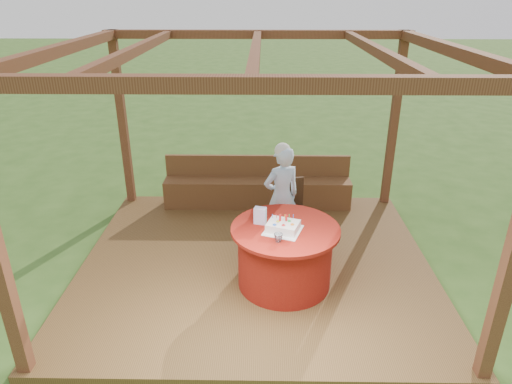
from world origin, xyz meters
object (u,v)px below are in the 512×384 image
(elderly_woman, at_px, (281,195))
(chair, at_px, (290,207))
(drinking_glass, at_px, (278,238))
(table, at_px, (285,255))
(birthday_cake, at_px, (283,226))
(gift_bag, at_px, (260,216))
(bench, at_px, (257,190))

(elderly_woman, bearing_deg, chair, 51.20)
(chair, bearing_deg, drinking_glass, -98.66)
(table, bearing_deg, birthday_cake, -113.66)
(gift_bag, bearing_deg, chair, 80.15)
(table, height_order, drinking_glass, drinking_glass)
(elderly_woman, xyz_separation_m, gift_bag, (-0.28, -0.84, 0.12))
(table, distance_m, chair, 1.12)
(table, distance_m, elderly_woman, 1.01)
(birthday_cake, relative_size, gift_bag, 2.52)
(bench, xyz_separation_m, gift_bag, (0.06, -2.09, 0.59))
(chair, xyz_separation_m, elderly_woman, (-0.14, -0.17, 0.25))
(chair, distance_m, drinking_glass, 1.48)
(chair, relative_size, birthday_cake, 1.75)
(table, xyz_separation_m, chair, (0.13, 1.11, 0.10))
(bench, relative_size, elderly_woman, 2.04)
(elderly_woman, height_order, drinking_glass, elderly_woman)
(birthday_cake, bearing_deg, bench, 98.03)
(birthday_cake, bearing_deg, chair, 82.48)
(elderly_woman, relative_size, birthday_cake, 2.95)
(gift_bag, relative_size, drinking_glass, 1.99)
(drinking_glass, bearing_deg, gift_bag, 115.43)
(bench, height_order, birthday_cake, birthday_cake)
(gift_bag, height_order, drinking_glass, gift_bag)
(bench, relative_size, drinking_glass, 30.18)
(table, height_order, birthday_cake, birthday_cake)
(birthday_cake, bearing_deg, table, 66.34)
(chair, relative_size, elderly_woman, 0.59)
(table, xyz_separation_m, gift_bag, (-0.29, 0.11, 0.47))
(bench, distance_m, elderly_woman, 1.38)
(bench, height_order, table, bench)
(bench, height_order, gift_bag, gift_bag)
(gift_bag, distance_m, drinking_glass, 0.47)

